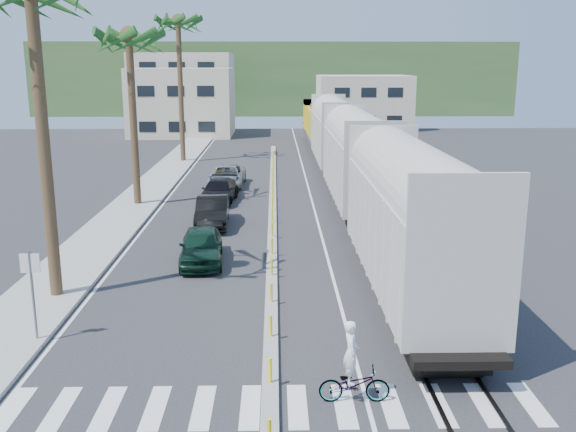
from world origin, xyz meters
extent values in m
plane|color=#28282B|center=(0.00, 0.00, 0.00)|extent=(140.00, 140.00, 0.00)
cube|color=gray|center=(-8.50, 25.00, 0.07)|extent=(3.00, 90.00, 0.15)
cube|color=black|center=(4.28, 28.00, 0.03)|extent=(0.12, 100.00, 0.06)
cube|color=black|center=(5.72, 28.00, 0.03)|extent=(0.12, 100.00, 0.06)
cube|color=gray|center=(0.00, 20.00, 0.07)|extent=(0.45, 60.00, 0.15)
cylinder|color=yellow|center=(0.00, -1.00, 0.50)|extent=(0.10, 0.10, 0.70)
cylinder|color=yellow|center=(0.00, 2.00, 0.50)|extent=(0.10, 0.10, 0.70)
cylinder|color=yellow|center=(0.00, 5.00, 0.50)|extent=(0.10, 0.10, 0.70)
cylinder|color=yellow|center=(0.00, 8.00, 0.50)|extent=(0.10, 0.10, 0.70)
cylinder|color=yellow|center=(0.00, 11.00, 0.50)|extent=(0.10, 0.10, 0.70)
cylinder|color=yellow|center=(0.00, 14.00, 0.50)|extent=(0.10, 0.10, 0.70)
cylinder|color=yellow|center=(0.00, 17.00, 0.50)|extent=(0.10, 0.10, 0.70)
cylinder|color=yellow|center=(0.00, 20.00, 0.50)|extent=(0.10, 0.10, 0.70)
cylinder|color=yellow|center=(0.00, 23.00, 0.50)|extent=(0.10, 0.10, 0.70)
cylinder|color=yellow|center=(0.00, 26.00, 0.50)|extent=(0.10, 0.10, 0.70)
cylinder|color=yellow|center=(0.00, 29.00, 0.50)|extent=(0.10, 0.10, 0.70)
cylinder|color=yellow|center=(0.00, 32.00, 0.50)|extent=(0.10, 0.10, 0.70)
cylinder|color=yellow|center=(0.00, 35.00, 0.50)|extent=(0.10, 0.10, 0.70)
cylinder|color=yellow|center=(0.00, 38.00, 0.50)|extent=(0.10, 0.10, 0.70)
cylinder|color=yellow|center=(0.00, 41.00, 0.50)|extent=(0.10, 0.10, 0.70)
cube|color=silver|center=(0.00, -2.00, 0.01)|extent=(14.00, 2.20, 0.01)
cube|color=silver|center=(-6.80, 25.00, 0.00)|extent=(0.12, 90.00, 0.01)
cube|color=silver|center=(2.50, 25.00, 0.00)|extent=(0.12, 90.00, 0.01)
cube|color=#B3B2A4|center=(5.00, 5.33, 2.70)|extent=(3.00, 12.88, 3.40)
cylinder|color=#B3B2A4|center=(5.00, 5.33, 4.40)|extent=(2.90, 12.58, 2.90)
cube|color=black|center=(5.00, 5.33, 0.50)|extent=(2.60, 12.88, 1.00)
cube|color=#B3B2A4|center=(5.00, 20.33, 2.70)|extent=(3.00, 12.88, 3.40)
cylinder|color=#B3B2A4|center=(5.00, 20.33, 4.40)|extent=(2.90, 12.58, 2.90)
cube|color=black|center=(5.00, 20.33, 0.50)|extent=(2.60, 12.88, 1.00)
cube|color=#B3B2A4|center=(5.00, 35.33, 2.70)|extent=(3.00, 12.88, 3.40)
cylinder|color=#B3B2A4|center=(5.00, 35.33, 4.40)|extent=(2.90, 12.58, 2.90)
cube|color=black|center=(5.00, 35.33, 0.50)|extent=(2.60, 12.88, 1.00)
cube|color=#4C4C4F|center=(5.00, 51.33, 1.05)|extent=(3.00, 17.00, 0.50)
cube|color=gold|center=(5.00, 50.33, 2.60)|extent=(2.70, 12.24, 2.60)
cube|color=gold|center=(5.00, 57.11, 2.90)|extent=(3.00, 3.74, 3.20)
cube|color=black|center=(5.00, 51.33, 0.45)|extent=(2.60, 13.60, 0.90)
cylinder|color=brown|center=(-8.00, 6.00, 5.50)|extent=(0.44, 0.44, 11.00)
cylinder|color=brown|center=(-8.30, 22.00, 5.00)|extent=(0.44, 0.44, 10.00)
sphere|color=#164819|center=(-8.30, 22.00, 10.15)|extent=(3.20, 3.20, 3.20)
cylinder|color=brown|center=(-8.00, 40.00, 6.00)|extent=(0.44, 0.44, 12.00)
sphere|color=#164819|center=(-8.00, 40.00, 12.15)|extent=(3.20, 3.20, 3.20)
cylinder|color=slate|center=(-7.30, 2.00, 1.50)|extent=(0.08, 0.08, 3.00)
cube|color=silver|center=(-7.30, 2.00, 2.60)|extent=(0.60, 0.04, 0.60)
cube|color=beige|center=(-11.00, 62.00, 4.00)|extent=(12.00, 10.00, 8.00)
cube|color=beige|center=(-13.00, 78.00, 5.00)|extent=(14.00, 12.00, 10.00)
cube|color=beige|center=(12.00, 70.00, 3.50)|extent=(12.00, 10.00, 7.00)
cube|color=#385628|center=(0.00, 100.00, 6.00)|extent=(80.00, 20.00, 12.00)
imported|color=black|center=(-3.07, 10.21, 0.77)|extent=(2.50, 4.79, 1.54)
imported|color=black|center=(-3.21, 16.78, 0.78)|extent=(2.01, 4.87, 1.56)
imported|color=black|center=(-3.37, 22.83, 0.72)|extent=(2.86, 5.28, 1.43)
imported|color=#A1A3A6|center=(-3.26, 28.35, 0.72)|extent=(2.74, 5.36, 1.45)
imported|color=#9EA0A5|center=(2.17, -1.77, 0.48)|extent=(0.67, 1.83, 0.96)
imported|color=white|center=(2.07, -1.77, 1.38)|extent=(0.61, 0.41, 1.67)
camera|label=1|loc=(0.16, -16.74, 8.49)|focal=40.00mm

